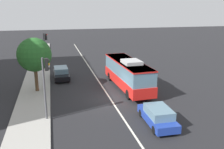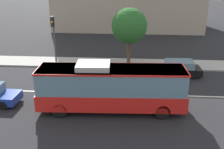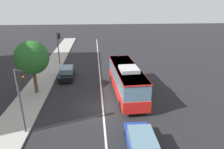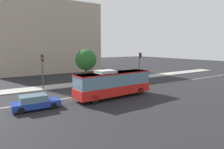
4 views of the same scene
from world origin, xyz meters
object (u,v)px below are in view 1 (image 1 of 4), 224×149
Objects in this scene: sedan_black at (61,73)px; traffic_light_near_corner at (45,44)px; transit_bus at (128,73)px; street_tree_kerbside_left at (34,55)px; sedan_blue at (158,116)px; traffic_light_mid_block at (46,78)px.

sedan_black is 7.41m from traffic_light_near_corner.
transit_bus is 10.22m from street_tree_kerbside_left.
transit_bus reaches higher than sedan_blue.
traffic_light_near_corner is 1.00× the size of traffic_light_mid_block.
traffic_light_near_corner is at bearing 89.92° from traffic_light_mid_block.
transit_bus reaches higher than sedan_black.
street_tree_kerbside_left is (1.07, 9.90, 2.27)m from transit_bus.
street_tree_kerbside_left reaches higher than transit_bus.
sedan_blue is 0.77× the size of street_tree_kerbside_left.
traffic_light_near_corner is (6.59, 1.86, 2.84)m from sedan_black.
traffic_light_mid_block is (2.86, 8.30, 2.84)m from sedan_blue.
traffic_light_near_corner is 18.48m from traffic_light_mid_block.
sedan_blue is 0.87× the size of traffic_light_mid_block.
sedan_blue is 0.87× the size of traffic_light_near_corner.
traffic_light_mid_block is at bearing 72.56° from sedan_blue.
sedan_black is 16.21m from sedan_blue.
traffic_light_near_corner reaches higher than sedan_blue.
transit_bus is 9.14m from sedan_black.
street_tree_kerbside_left is (10.20, 9.52, 3.35)m from sedan_blue.
sedan_black is at bearing 81.50° from traffic_light_mid_block.
sedan_black is 0.88× the size of traffic_light_near_corner.
transit_bus is 10.86m from traffic_light_mid_block.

